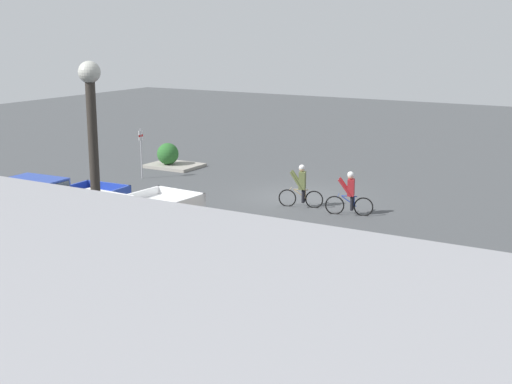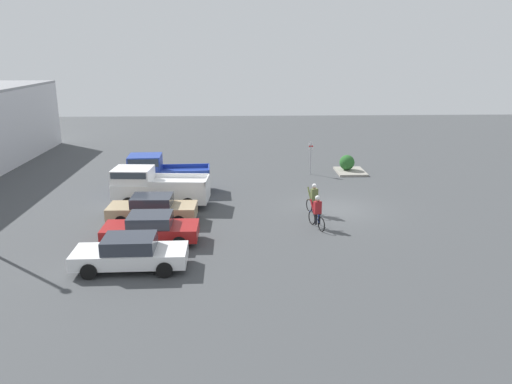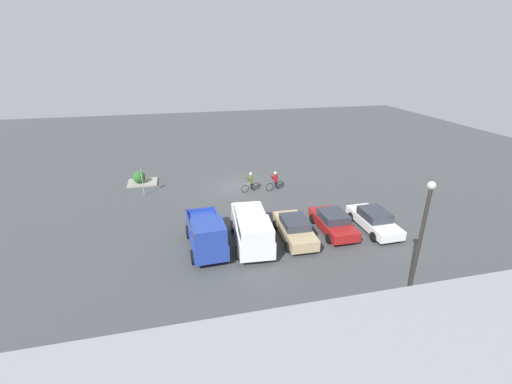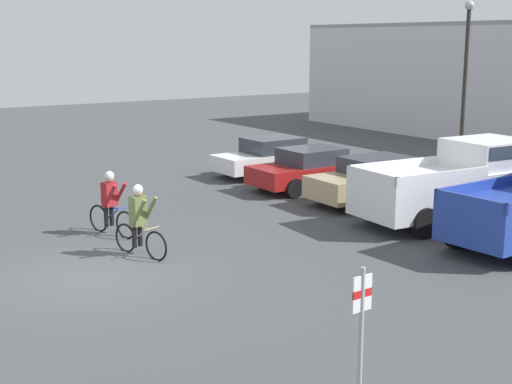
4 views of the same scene
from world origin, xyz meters
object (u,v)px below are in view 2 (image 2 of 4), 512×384
Objects in this scene: cyclist_0 at (314,199)px; fire_lane_sign at (311,155)px; sedan_1 at (151,229)px; pickup_truck_1 at (162,173)px; sedan_0 at (130,253)px; cyclist_1 at (317,212)px; sedan_2 at (153,209)px; pickup_truck_0 at (154,187)px; shrub at (347,162)px.

fire_lane_sign reaches higher than cyclist_0.
sedan_1 is 0.87× the size of pickup_truck_1.
cyclist_1 is (4.53, -8.27, 0.14)m from sedan_0.
sedan_0 is 0.92× the size of pickup_truck_1.
cyclist_1 is (-1.07, -8.26, 0.12)m from sedan_2.
cyclist_0 is at bearing -82.94° from sedan_2.
sedan_2 is at bearing 136.11° from fire_lane_sign.
pickup_truck_1 is 10.74m from fire_lane_sign.
pickup_truck_1 is at bearing 62.53° from cyclist_0.
pickup_truck_0 reaches higher than sedan_2.
pickup_truck_1 is 2.12× the size of fire_lane_sign.
sedan_2 is at bearing -173.53° from pickup_truck_0.
cyclist_1 is 12.21m from shrub.
cyclist_0 is 0.98× the size of cyclist_1.
sedan_0 is 18.22m from fire_lane_sign.
sedan_0 is 11.19m from pickup_truck_1.
sedan_1 is 8.42m from pickup_truck_1.
sedan_0 is at bearing 128.25° from cyclist_0.
shrub is at bearing -19.12° from cyclist_1.
sedan_0 is 2.64× the size of cyclist_0.
cyclist_0 reaches higher than cyclist_1.
fire_lane_sign is (4.33, -9.83, 0.20)m from pickup_truck_1.
sedan_1 is (2.80, -0.36, -0.00)m from sedan_0.
sedan_1 is at bearing -173.08° from pickup_truck_0.
shrub is at bearing -68.73° from pickup_truck_1.
pickup_truck_0 is at bearing 6.47° from sedan_2.
pickup_truck_1 is (11.18, 0.29, 0.52)m from sedan_0.
pickup_truck_1 is at bearing 4.47° from sedan_1.
sedan_1 is at bearing -175.53° from pickup_truck_1.
cyclist_0 is 1.59× the size of shrub.
sedan_0 is 9.43m from cyclist_1.
shrub is at bearing -22.16° from cyclist_0.
fire_lane_sign is (15.51, -9.53, 0.71)m from sedan_0.
sedan_2 is 8.33m from cyclist_1.
sedan_2 is 4.13× the size of shrub.
sedan_1 is at bearing -172.63° from sedan_2.
cyclist_1 is (-6.65, -8.56, -0.37)m from pickup_truck_1.
fire_lane_sign is (8.86, -1.11, 0.56)m from cyclist_0.
sedan_0 is at bearing 118.73° from cyclist_1.
sedan_1 is at bearing -7.39° from sedan_0.
sedan_1 is at bearing 115.48° from cyclist_0.
pickup_truck_0 is 3.06× the size of cyclist_1.
sedan_0 is at bearing 142.64° from shrub.
pickup_truck_1 is 2.87× the size of cyclist_0.
cyclist_1 is 11.06m from fire_lane_sign.
fire_lane_sign is (10.98, -1.27, 0.57)m from cyclist_1.
fire_lane_sign is (7.08, -9.85, 0.27)m from pickup_truck_0.
sedan_1 is 0.96× the size of sedan_2.
pickup_truck_0 is at bearing 121.25° from shrub.
sedan_2 is 1.92× the size of fire_lane_sign.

